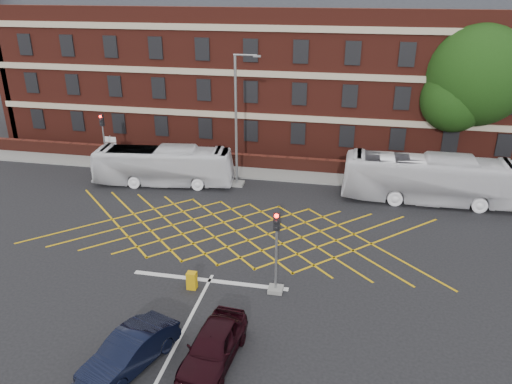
% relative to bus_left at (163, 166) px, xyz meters
% --- Properties ---
extents(ground, '(120.00, 120.00, 0.00)m').
position_rel_bus_left_xyz_m(ground, '(6.94, -8.35, -1.42)').
color(ground, black).
rests_on(ground, ground).
extents(victorian_building, '(51.00, 12.17, 20.40)m').
position_rel_bus_left_xyz_m(victorian_building, '(7.19, 13.64, 6.42)').
color(victorian_building, '#531D15').
rests_on(victorian_building, ground).
extents(boundary_wall, '(56.00, 0.50, 1.10)m').
position_rel_bus_left_xyz_m(boundary_wall, '(6.94, 4.65, -0.87)').
color(boundary_wall, '#491A13').
rests_on(boundary_wall, ground).
extents(far_pavement, '(60.00, 3.00, 0.12)m').
position_rel_bus_left_xyz_m(far_pavement, '(6.94, 3.65, -1.36)').
color(far_pavement, slate).
rests_on(far_pavement, ground).
extents(box_junction_hatching, '(8.22, 8.22, 0.02)m').
position_rel_bus_left_xyz_m(box_junction_hatching, '(6.94, -6.35, -1.41)').
color(box_junction_hatching, '#CC990C').
rests_on(box_junction_hatching, ground).
extents(stop_line, '(8.00, 0.30, 0.02)m').
position_rel_bus_left_xyz_m(stop_line, '(6.94, -11.85, -1.41)').
color(stop_line, silver).
rests_on(stop_line, ground).
extents(centre_line, '(0.15, 14.00, 0.02)m').
position_rel_bus_left_xyz_m(centre_line, '(6.94, -18.35, -1.41)').
color(centre_line, silver).
rests_on(centre_line, ground).
extents(bus_left, '(10.39, 3.58, 2.84)m').
position_rel_bus_left_xyz_m(bus_left, '(0.00, 0.00, 0.00)').
color(bus_left, white).
rests_on(bus_left, ground).
extents(bus_right, '(11.63, 2.76, 3.24)m').
position_rel_bus_left_xyz_m(bus_right, '(18.75, 0.53, 0.20)').
color(bus_right, white).
rests_on(bus_right, ground).
extents(car_navy, '(2.91, 4.64, 1.44)m').
position_rel_bus_left_xyz_m(car_navy, '(5.65, -18.27, -0.70)').
color(car_navy, black).
rests_on(car_navy, ground).
extents(car_maroon, '(2.15, 4.51, 1.49)m').
position_rel_bus_left_xyz_m(car_maroon, '(8.73, -17.33, -0.67)').
color(car_maroon, black).
rests_on(car_maroon, ground).
extents(deciduous_tree, '(7.88, 7.73, 11.22)m').
position_rel_bus_left_xyz_m(deciduous_tree, '(22.18, 8.31, 5.39)').
color(deciduous_tree, black).
rests_on(deciduous_tree, ground).
extents(traffic_light_near, '(0.70, 0.70, 4.27)m').
position_rel_bus_left_xyz_m(traffic_light_near, '(10.34, -12.10, 0.35)').
color(traffic_light_near, slate).
rests_on(traffic_light_near, ground).
extents(traffic_light_far, '(0.70, 0.70, 4.27)m').
position_rel_bus_left_xyz_m(traffic_light_far, '(-6.04, 2.80, 0.35)').
color(traffic_light_far, slate).
rests_on(traffic_light_far, ground).
extents(street_lamp, '(2.25, 1.00, 9.42)m').
position_rel_bus_left_xyz_m(street_lamp, '(5.38, 0.85, 1.86)').
color(street_lamp, slate).
rests_on(street_lamp, ground).
extents(direction_signs, '(1.10, 0.16, 2.20)m').
position_rel_bus_left_xyz_m(direction_signs, '(-6.13, 3.87, -0.04)').
color(direction_signs, gray).
rests_on(direction_signs, ground).
extents(utility_cabinet, '(0.46, 0.39, 0.89)m').
position_rel_bus_left_xyz_m(utility_cabinet, '(6.30, -12.67, -0.97)').
color(utility_cabinet, '#C4920B').
rests_on(utility_cabinet, ground).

